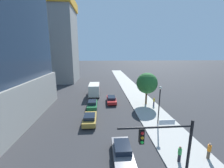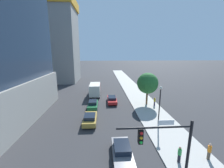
% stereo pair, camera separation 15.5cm
% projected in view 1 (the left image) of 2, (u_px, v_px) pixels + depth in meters
% --- Properties ---
extents(sidewalk, '(5.37, 120.00, 0.15)m').
position_uv_depth(sidewalk, '(147.00, 108.00, 26.97)').
color(sidewalk, '#B2AFA8').
rests_on(sidewalk, ground).
extents(construction_building, '(19.21, 13.72, 37.33)m').
position_uv_depth(construction_building, '(54.00, 38.00, 50.09)').
color(construction_building, gray).
rests_on(construction_building, ground).
extents(traffic_light_pole, '(5.33, 0.48, 5.70)m').
position_uv_depth(traffic_light_pole, '(167.00, 143.00, 9.93)').
color(traffic_light_pole, black).
rests_on(traffic_light_pole, sidewalk).
extents(street_lamp, '(0.44, 0.44, 5.61)m').
position_uv_depth(street_lamp, '(160.00, 99.00, 20.11)').
color(street_lamp, black).
rests_on(street_lamp, sidewalk).
extents(street_tree, '(4.13, 4.13, 6.39)m').
position_uv_depth(street_tree, '(147.00, 83.00, 27.94)').
color(street_tree, brown).
rests_on(street_tree, sidewalk).
extents(car_gold, '(1.89, 4.27, 1.45)m').
position_uv_depth(car_gold, '(90.00, 119.00, 21.02)').
color(car_gold, '#AD8938').
rests_on(car_gold, ground).
extents(car_gray, '(1.87, 4.61, 1.44)m').
position_uv_depth(car_gray, '(122.00, 152.00, 14.00)').
color(car_gray, slate).
rests_on(car_gray, ground).
extents(car_red, '(1.88, 4.78, 1.34)m').
position_uv_depth(car_red, '(111.00, 99.00, 29.93)').
color(car_red, red).
rests_on(car_red, ground).
extents(car_green, '(1.79, 4.39, 1.45)m').
position_uv_depth(car_green, '(92.00, 104.00, 26.97)').
color(car_green, '#1E6638').
rests_on(car_green, ground).
extents(box_truck, '(2.41, 7.36, 3.11)m').
position_uv_depth(box_truck, '(94.00, 89.00, 34.66)').
color(box_truck, '#B21E1E').
rests_on(box_truck, ground).
extents(pedestrian_yellow_shirt, '(0.34, 0.34, 1.68)m').
position_uv_depth(pedestrian_yellow_shirt, '(154.00, 101.00, 27.86)').
color(pedestrian_yellow_shirt, '#38334C').
rests_on(pedestrian_yellow_shirt, sidewalk).
extents(pedestrian_green_shirt, '(0.34, 0.34, 1.60)m').
position_uv_depth(pedestrian_green_shirt, '(180.00, 154.00, 13.35)').
color(pedestrian_green_shirt, black).
rests_on(pedestrian_green_shirt, sidewalk).
extents(pedestrian_orange_shirt, '(0.34, 0.34, 1.68)m').
position_uv_depth(pedestrian_orange_shirt, '(209.00, 151.00, 13.71)').
color(pedestrian_orange_shirt, brown).
rests_on(pedestrian_orange_shirt, sidewalk).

